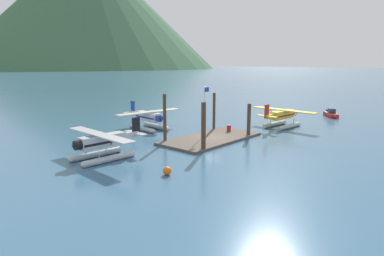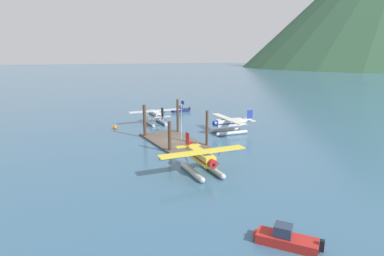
{
  "view_description": "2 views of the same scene",
  "coord_description": "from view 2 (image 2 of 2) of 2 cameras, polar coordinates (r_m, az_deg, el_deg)",
  "views": [
    {
      "loc": [
        -33.28,
        -26.15,
        9.71
      ],
      "look_at": [
        -0.87,
        2.43,
        1.32
      ],
      "focal_mm": 31.83,
      "sensor_mm": 36.0,
      "label": 1
    },
    {
      "loc": [
        43.34,
        -20.13,
        13.03
      ],
      "look_at": [
        2.13,
        2.13,
        2.47
      ],
      "focal_mm": 29.43,
      "sensor_mm": 36.0,
      "label": 2
    }
  ],
  "objects": [
    {
      "name": "piling_near_left",
      "position": [
        52.34,
        -8.58,
        1.22
      ],
      "size": [
        0.51,
        0.51,
        5.46
      ],
      "primitive_type": "cylinder",
      "color": "#4C3323",
      "rests_on": "ground"
    },
    {
      "name": "boat_red_open_se",
      "position": [
        24.49,
        16.5,
        -18.67
      ],
      "size": [
        4.26,
        3.71,
        1.5
      ],
      "color": "#B2231E",
      "rests_on": "ground"
    },
    {
      "name": "flagpole",
      "position": [
        48.83,
        -1.87,
        2.36
      ],
      "size": [
        0.95,
        0.1,
        6.41
      ],
      "color": "silver",
      "rests_on": "dock_platform"
    },
    {
      "name": "seaplane_yellow_stbd_aft",
      "position": [
        36.13,
        1.8,
        -5.78
      ],
      "size": [
        7.97,
        10.48,
        3.84
      ],
      "color": "#B7BABF",
      "rests_on": "ground"
    },
    {
      "name": "piling_far_right",
      "position": [
        46.25,
        2.73,
        -0.18
      ],
      "size": [
        0.4,
        0.4,
        5.44
      ],
      "primitive_type": "cylinder",
      "color": "#4C3323",
      "rests_on": "ground"
    },
    {
      "name": "boat_navy_open_west",
      "position": [
        77.03,
        -2.14,
        3.33
      ],
      "size": [
        1.96,
        4.88,
        1.5
      ],
      "color": "navy",
      "rests_on": "ground"
    },
    {
      "name": "mooring_buoy",
      "position": [
        59.88,
        -13.78,
        0.15
      ],
      "size": [
        0.76,
        0.76,
        0.76
      ],
      "primitive_type": "sphere",
      "color": "orange",
      "rests_on": "ground"
    },
    {
      "name": "piling_far_left",
      "position": [
        54.61,
        -2.61,
        2.1
      ],
      "size": [
        0.41,
        0.41,
        5.97
      ],
      "primitive_type": "cylinder",
      "color": "#4C3323",
      "rests_on": "ground"
    },
    {
      "name": "seaplane_cream_bow_centre",
      "position": [
        55.19,
        6.71,
        0.65
      ],
      "size": [
        10.49,
        7.95,
        3.84
      ],
      "color": "#B7BABF",
      "rests_on": "ground"
    },
    {
      "name": "dock_platform",
      "position": [
        49.49,
        -3.34,
        -2.4
      ],
      "size": [
        13.61,
        6.56,
        0.3
      ],
      "primitive_type": "cube",
      "color": "brown",
      "rests_on": "ground"
    },
    {
      "name": "ground_plane",
      "position": [
        49.53,
        -3.34,
        -2.56
      ],
      "size": [
        1200.0,
        1200.0,
        0.0
      ],
      "primitive_type": "plane",
      "color": "#38607F"
    },
    {
      "name": "fuel_drum",
      "position": [
        45.54,
        -0.29,
        -2.95
      ],
      "size": [
        0.62,
        0.62,
        0.88
      ],
      "color": "#AD1E19",
      "rests_on": "dock_platform"
    },
    {
      "name": "seaplane_silver_port_fwd",
      "position": [
        62.99,
        -6.67,
        2.15
      ],
      "size": [
        7.98,
        10.46,
        3.84
      ],
      "color": "#B7BABF",
      "rests_on": "ground"
    },
    {
      "name": "piling_near_right",
      "position": [
        43.87,
        -4.07,
        -1.61
      ],
      "size": [
        0.48,
        0.48,
        4.4
      ],
      "primitive_type": "cylinder",
      "color": "#4C3323",
      "rests_on": "ground"
    }
  ]
}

